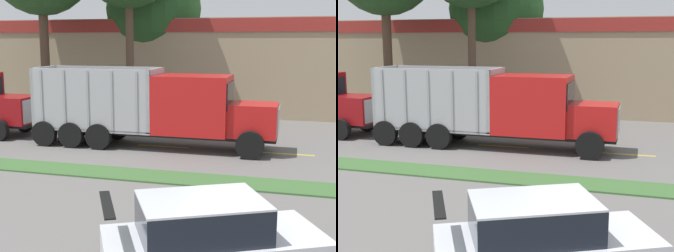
% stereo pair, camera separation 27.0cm
% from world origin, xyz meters
% --- Properties ---
extents(grass_verge, '(120.00, 1.48, 0.06)m').
position_xyz_m(grass_verge, '(0.00, 11.12, 0.03)').
color(grass_verge, '#3D6633').
rests_on(grass_verge, ground_plane).
extents(centre_line_3, '(2.40, 0.14, 0.01)m').
position_xyz_m(centre_line_3, '(-7.66, 15.86, 0.00)').
color(centre_line_3, yellow).
rests_on(centre_line_3, ground_plane).
extents(centre_line_4, '(2.40, 0.14, 0.01)m').
position_xyz_m(centre_line_4, '(-2.26, 15.86, 0.00)').
color(centre_line_4, yellow).
rests_on(centre_line_4, ground_plane).
extents(centre_line_5, '(2.40, 0.14, 0.01)m').
position_xyz_m(centre_line_5, '(3.14, 15.86, 0.00)').
color(centre_line_5, yellow).
rests_on(centre_line_5, ground_plane).
extents(dump_truck_lead, '(10.90, 2.57, 3.53)m').
position_xyz_m(dump_truck_lead, '(-1.85, 15.67, 1.70)').
color(dump_truck_lead, black).
rests_on(dump_truck_lead, ground_plane).
extents(rally_car, '(4.72, 3.65, 1.75)m').
position_xyz_m(rally_car, '(1.95, 4.53, 0.87)').
color(rally_car, silver).
rests_on(rally_car, ground_plane).
extents(store_building_backdrop, '(40.01, 12.10, 6.10)m').
position_xyz_m(store_building_backdrop, '(-1.64, 30.62, 3.05)').
color(store_building_backdrop, '#9E896B').
rests_on(store_building_backdrop, ground_plane).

